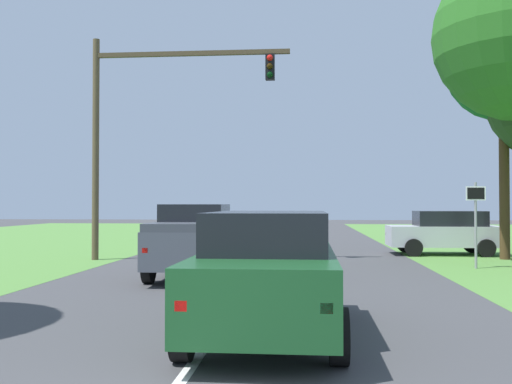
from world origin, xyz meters
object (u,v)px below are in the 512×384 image
at_px(crossing_suv_far, 445,232).
at_px(extra_tree_1, 503,65).
at_px(pickup_truck_lead, 196,240).
at_px(red_suv_near, 269,270).
at_px(traffic_light, 144,114).
at_px(keep_moving_sign, 476,213).

relative_size(crossing_suv_far, extra_tree_1, 0.47).
distance_m(pickup_truck_lead, extra_tree_1, 13.24).
relative_size(pickup_truck_lead, extra_tree_1, 0.59).
bearing_deg(pickup_truck_lead, extra_tree_1, 29.38).
relative_size(red_suv_near, traffic_light, 0.62).
height_order(keep_moving_sign, extra_tree_1, extra_tree_1).
xyz_separation_m(keep_moving_sign, crossing_suv_far, (0.23, 4.97, -0.81)).
relative_size(traffic_light, keep_moving_sign, 2.97).
height_order(traffic_light, crossing_suv_far, traffic_light).
relative_size(traffic_light, crossing_suv_far, 1.83).
bearing_deg(extra_tree_1, crossing_suv_far, 132.85).
relative_size(red_suv_near, crossing_suv_far, 1.13).
bearing_deg(red_suv_near, traffic_light, 114.66).
height_order(red_suv_near, keep_moving_sign, keep_moving_sign).
distance_m(traffic_light, crossing_suv_far, 12.55).
bearing_deg(crossing_suv_far, keep_moving_sign, -92.65).
bearing_deg(keep_moving_sign, traffic_light, 171.26).
distance_m(red_suv_near, traffic_light, 13.21).
distance_m(traffic_light, keep_moving_sign, 11.75).
bearing_deg(crossing_suv_far, pickup_truck_lead, -138.46).
bearing_deg(keep_moving_sign, extra_tree_1, 58.68).
height_order(traffic_light, extra_tree_1, extra_tree_1).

